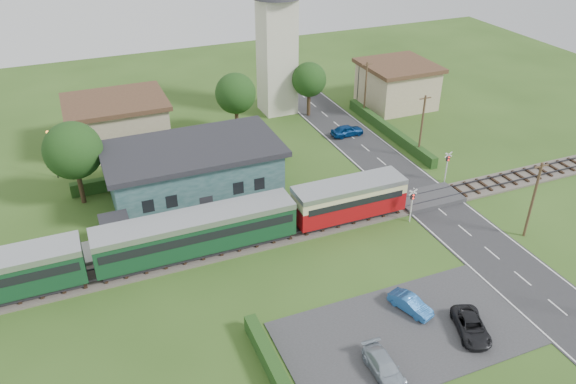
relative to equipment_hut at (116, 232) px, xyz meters
name	(u,v)px	position (x,y,z in m)	size (l,w,h in m)	color
ground	(343,235)	(18.00, -5.20, -1.75)	(120.00, 120.00, 0.00)	#2D4C19
railway_track	(333,222)	(18.00, -3.20, -1.64)	(76.00, 3.20, 0.49)	#4C443D
road	(441,211)	(28.00, -5.20, -1.72)	(6.00, 70.00, 0.05)	#28282B
car_park	(405,333)	(16.50, -17.20, -1.71)	(17.00, 9.00, 0.08)	#333335
crossing_deck	(428,198)	(28.00, -3.20, -1.52)	(6.20, 3.40, 0.45)	#333335
platform	(213,226)	(8.00, 0.00, -1.52)	(30.00, 3.00, 0.45)	gray
equipment_hut	(116,232)	(0.00, 0.00, 0.00)	(2.30, 2.30, 2.55)	beige
station_building	(194,172)	(8.00, 5.79, 0.95)	(16.00, 9.00, 5.30)	#204847
train	(157,241)	(2.71, -3.20, 0.43)	(43.20, 2.90, 3.40)	#232328
church_tower	(277,30)	(23.00, 22.80, 8.48)	(6.00, 6.00, 17.60)	beige
house_west	(118,123)	(3.00, 19.80, 1.04)	(10.80, 8.80, 5.50)	tan
house_east	(397,84)	(38.00, 18.80, 1.05)	(8.80, 8.80, 5.50)	tan
hedge_carpark	(274,369)	(7.00, -17.20, -1.15)	(0.80, 9.00, 1.20)	#193814
hedge_roadside	(389,131)	(32.20, 10.80, -1.15)	(0.80, 18.00, 1.20)	#193814
hedge_station	(185,170)	(8.00, 10.30, -1.10)	(22.00, 0.80, 1.30)	#193814
tree_a	(73,151)	(-2.00, 8.80, 3.63)	(5.20, 5.20, 8.00)	#332316
tree_b	(236,94)	(16.00, 17.80, 3.27)	(4.60, 4.60, 7.34)	#332316
tree_c	(309,80)	(26.00, 19.80, 2.91)	(4.20, 4.20, 6.78)	#332316
utility_pole_b	(533,199)	(32.20, -11.20, 1.88)	(1.40, 0.22, 7.00)	#473321
utility_pole_c	(422,126)	(32.20, 4.80, 1.88)	(1.40, 0.22, 7.00)	#473321
utility_pole_d	(365,89)	(32.20, 16.80, 1.88)	(1.40, 0.22, 7.00)	#473321
crossing_signal_near	(412,201)	(24.40, -5.61, 0.39)	(0.84, 0.28, 3.28)	silver
crossing_signal_far	(447,162)	(31.60, -0.81, 0.39)	(0.84, 0.28, 3.28)	silver
streetlamp_west	(52,150)	(-4.00, 14.80, 1.29)	(0.30, 0.30, 5.15)	#3F3F47
streetlamp_east	(358,79)	(34.00, 21.80, 1.29)	(0.30, 0.30, 5.15)	#3F3F47
car_on_road	(347,130)	(27.62, 12.49, -1.05)	(1.54, 3.82, 1.30)	navy
car_park_blue	(411,304)	(18.05, -15.41, -1.12)	(1.16, 3.34, 1.10)	#2560A9
car_park_silver	(384,367)	(13.35, -19.70, -1.10)	(1.59, 3.91, 1.13)	#A2AEBB
car_park_dark	(471,326)	(20.59, -18.86, -1.11)	(1.84, 4.00, 1.11)	black
pedestrian_near	(292,198)	(15.52, 0.16, -0.55)	(0.55, 0.36, 1.50)	gray
pedestrian_far	(135,233)	(1.43, -0.03, -0.49)	(0.79, 0.61, 1.62)	gray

